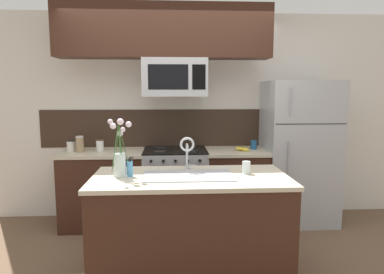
# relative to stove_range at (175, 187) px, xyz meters

# --- Properties ---
(ground_plane) EXTENTS (10.00, 10.00, 0.00)m
(ground_plane) POSITION_rel_stove_range_xyz_m (-0.00, -0.90, -0.46)
(ground_plane) COLOR brown
(rear_partition) EXTENTS (5.20, 0.10, 2.60)m
(rear_partition) POSITION_rel_stove_range_xyz_m (0.30, 0.38, 0.84)
(rear_partition) COLOR silver
(rear_partition) RESTS_ON ground
(splash_band) EXTENTS (3.41, 0.01, 0.48)m
(splash_band) POSITION_rel_stove_range_xyz_m (-0.00, 0.32, 0.69)
(splash_band) COLOR #332319
(splash_band) RESTS_ON rear_partition
(back_counter_left) EXTENTS (0.99, 0.65, 0.91)m
(back_counter_left) POSITION_rel_stove_range_xyz_m (-0.86, 0.00, -0.01)
(back_counter_left) COLOR #381E14
(back_counter_left) RESTS_ON ground
(back_counter_right) EXTENTS (0.75, 0.65, 0.91)m
(back_counter_right) POSITION_rel_stove_range_xyz_m (0.74, 0.00, -0.01)
(back_counter_right) COLOR #381E14
(back_counter_right) RESTS_ON ground
(stove_range) EXTENTS (0.76, 0.64, 0.93)m
(stove_range) POSITION_rel_stove_range_xyz_m (0.00, 0.00, 0.00)
(stove_range) COLOR #A8AAAF
(stove_range) RESTS_ON ground
(microwave) EXTENTS (0.74, 0.40, 0.43)m
(microwave) POSITION_rel_stove_range_xyz_m (0.00, -0.02, 1.32)
(microwave) COLOR #A8AAAF
(upper_cabinet_band) EXTENTS (2.45, 0.34, 0.60)m
(upper_cabinet_band) POSITION_rel_stove_range_xyz_m (-0.12, -0.05, 1.84)
(upper_cabinet_band) COLOR #381E14
(refrigerator) EXTENTS (0.85, 0.74, 1.75)m
(refrigerator) POSITION_rel_stove_range_xyz_m (1.53, 0.02, 0.41)
(refrigerator) COLOR #A8AAAF
(refrigerator) RESTS_ON ground
(storage_jar_tall) EXTENTS (0.10, 0.10, 0.13)m
(storage_jar_tall) POSITION_rel_stove_range_xyz_m (-1.24, 0.03, 0.52)
(storage_jar_tall) COLOR silver
(storage_jar_tall) RESTS_ON back_counter_left
(storage_jar_medium) EXTENTS (0.09, 0.09, 0.19)m
(storage_jar_medium) POSITION_rel_stove_range_xyz_m (-1.12, -0.03, 0.54)
(storage_jar_medium) COLOR #997F5B
(storage_jar_medium) RESTS_ON back_counter_left
(storage_jar_short) EXTENTS (0.09, 0.09, 0.14)m
(storage_jar_short) POSITION_rel_stove_range_xyz_m (-0.90, 0.03, 0.52)
(storage_jar_short) COLOR silver
(storage_jar_short) RESTS_ON back_counter_left
(banana_bunch) EXTENTS (0.19, 0.13, 0.08)m
(banana_bunch) POSITION_rel_stove_range_xyz_m (0.82, -0.06, 0.47)
(banana_bunch) COLOR yellow
(banana_bunch) RESTS_ON back_counter_right
(coffee_tin) EXTENTS (0.08, 0.08, 0.11)m
(coffee_tin) POSITION_rel_stove_range_xyz_m (0.97, 0.05, 0.50)
(coffee_tin) COLOR #1E5184
(coffee_tin) RESTS_ON back_counter_right
(island_counter) EXTENTS (1.67, 0.80, 0.91)m
(island_counter) POSITION_rel_stove_range_xyz_m (0.12, -1.25, -0.01)
(island_counter) COLOR #381E14
(island_counter) RESTS_ON ground
(kitchen_sink) EXTENTS (0.76, 0.43, 0.16)m
(kitchen_sink) POSITION_rel_stove_range_xyz_m (0.10, -1.25, 0.38)
(kitchen_sink) COLOR #ADAFB5
(kitchen_sink) RESTS_ON island_counter
(sink_faucet) EXTENTS (0.14, 0.14, 0.31)m
(sink_faucet) POSITION_rel_stove_range_xyz_m (0.10, -1.04, 0.65)
(sink_faucet) COLOR #B7BABF
(sink_faucet) RESTS_ON island_counter
(dish_soap_bottle) EXTENTS (0.06, 0.05, 0.16)m
(dish_soap_bottle) POSITION_rel_stove_range_xyz_m (-0.39, -1.24, 0.52)
(dish_soap_bottle) COLOR #4C93C6
(dish_soap_bottle) RESTS_ON island_counter
(drinking_glass) EXTENTS (0.07, 0.07, 0.11)m
(drinking_glass) POSITION_rel_stove_range_xyz_m (0.61, -1.19, 0.50)
(drinking_glass) COLOR silver
(drinking_glass) RESTS_ON island_counter
(flower_vase) EXTENTS (0.19, 0.18, 0.49)m
(flower_vase) POSITION_rel_stove_range_xyz_m (-0.47, -1.25, 0.61)
(flower_vase) COLOR silver
(flower_vase) RESTS_ON island_counter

